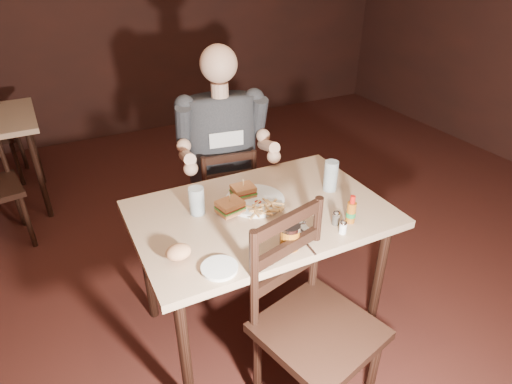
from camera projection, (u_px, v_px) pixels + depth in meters
name	position (u px, v px, depth m)	size (l,w,h in m)	color
room_shell	(344.00, 92.00, 1.69)	(7.00, 7.00, 7.00)	black
main_table	(260.00, 224.00, 2.15)	(1.24, 0.83, 0.77)	tan
chair_far	(224.00, 200.00, 2.88)	(0.38, 0.42, 0.83)	black
chair_near	(319.00, 331.00, 1.81)	(0.45, 0.50, 0.98)	black
diner	(223.00, 131.00, 2.58)	(0.58, 0.45, 1.00)	#333439
dinner_plate	(255.00, 201.00, 2.17)	(0.29, 0.29, 0.02)	white
sandwich_left	(230.00, 203.00, 2.04)	(0.12, 0.10, 0.10)	#D7884E
sandwich_right	(243.00, 188.00, 2.17)	(0.11, 0.09, 0.10)	#D7884E
fries_pile	(264.00, 208.00, 2.06)	(0.23, 0.16, 0.04)	#D99D52
ketchup_dollop	(258.00, 202.00, 2.14)	(0.04, 0.04, 0.01)	maroon
glass_left	(197.00, 201.00, 2.05)	(0.08, 0.08, 0.14)	silver
glass_right	(331.00, 176.00, 2.25)	(0.07, 0.07, 0.17)	silver
hot_sauce	(351.00, 209.00, 1.99)	(0.04, 0.04, 0.14)	#904A10
salt_shaker	(343.00, 227.00, 1.93)	(0.03, 0.03, 0.06)	white
pepper_shaker	(336.00, 218.00, 1.99)	(0.04, 0.04, 0.07)	#38332D
syrup_dispenser	(290.00, 236.00, 1.83)	(0.09, 0.09, 0.11)	#904A10
napkin	(292.00, 228.00, 1.98)	(0.14, 0.13, 0.00)	white
knife	(305.00, 242.00, 1.87)	(0.01, 0.19, 0.00)	silver
fork	(295.00, 225.00, 1.99)	(0.01, 0.16, 0.01)	silver
side_plate	(220.00, 269.00, 1.72)	(0.15, 0.15, 0.01)	white
bread_roll	(178.00, 252.00, 1.76)	(0.11, 0.09, 0.06)	tan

